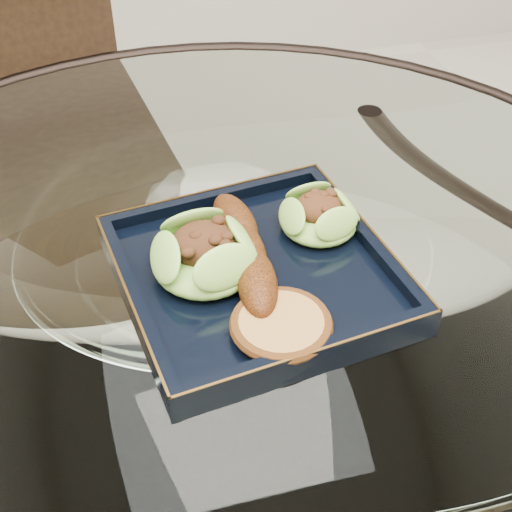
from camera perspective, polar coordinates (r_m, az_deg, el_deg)
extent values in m
cylinder|color=white|center=(0.78, -2.47, -1.11)|extent=(1.10, 1.10, 0.01)
torus|color=black|center=(0.78, -2.47, -1.11)|extent=(1.13, 1.13, 0.02)
cylinder|color=black|center=(1.30, 7.30, -3.49)|extent=(0.04, 0.04, 0.75)
cylinder|color=black|center=(1.25, -17.77, -8.01)|extent=(0.04, 0.04, 0.75)
cube|color=#311E10|center=(1.32, -16.45, 2.37)|extent=(0.50, 0.50, 0.04)
cylinder|color=#311E10|center=(1.38, -5.29, -8.39)|extent=(0.03, 0.03, 0.47)
cylinder|color=#311E10|center=(1.64, -9.72, 0.81)|extent=(0.03, 0.03, 0.47)
cube|color=black|center=(0.74, 0.00, -1.75)|extent=(0.30, 0.30, 0.02)
ellipsoid|color=#64A52F|center=(0.72, -4.09, -0.10)|extent=(0.13, 0.13, 0.04)
ellipsoid|color=#60AA31|center=(0.78, 5.06, 3.07)|extent=(0.11, 0.11, 0.03)
ellipsoid|color=#662B0A|center=(0.73, -0.82, 0.44)|extent=(0.04, 0.19, 0.04)
cylinder|color=#C58441|center=(0.67, 2.02, -5.63)|extent=(0.11, 0.11, 0.02)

